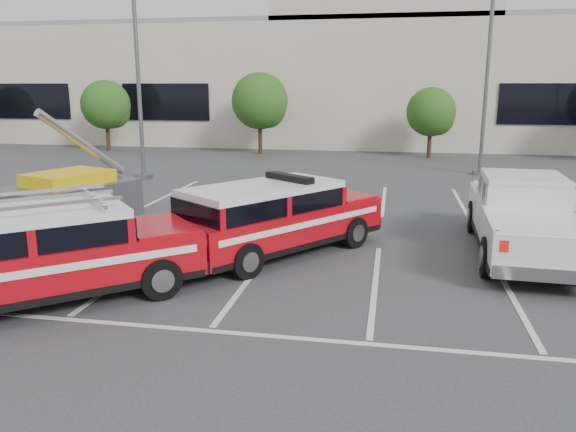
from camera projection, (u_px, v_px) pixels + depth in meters
name	position (u px, v px, depth m)	size (l,w,h in m)	color
ground	(251.00, 277.00, 12.30)	(120.00, 120.00, 0.00)	#353537
stall_markings	(288.00, 227.00, 16.60)	(23.00, 15.00, 0.01)	silver
convention_building	(358.00, 76.00, 41.69)	(60.00, 16.99, 13.20)	beige
tree_left	(108.00, 106.00, 35.43)	(3.07, 3.07, 4.42)	#3F2B19
tree_mid_left	(261.00, 103.00, 33.58)	(3.37, 3.37, 4.85)	#3F2B19
tree_mid_right	(433.00, 114.00, 31.92)	(2.77, 2.77, 3.99)	#3F2B19
light_pole_left	(137.00, 59.00, 24.03)	(0.90, 0.60, 10.24)	#59595E
light_pole_mid	(488.00, 60.00, 25.18)	(0.90, 0.60, 10.24)	#59595E
fire_chief_suv	(276.00, 223.00, 13.78)	(4.92, 5.64, 1.95)	#A80811
white_pickup	(523.00, 224.00, 13.81)	(2.46, 6.32, 1.91)	silver
ladder_suv	(52.00, 260.00, 10.75)	(5.34, 5.04, 2.08)	#A80811
utility_rig	(65.00, 199.00, 17.20)	(4.50, 4.37, 3.45)	#59595E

